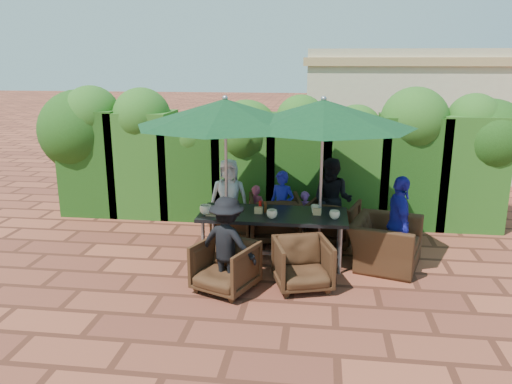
# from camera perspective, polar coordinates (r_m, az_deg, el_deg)

# --- Properties ---
(ground) EXTENTS (80.00, 80.00, 0.00)m
(ground) POSITION_cam_1_polar(r_m,az_deg,el_deg) (7.46, 0.15, -8.35)
(ground) COLOR brown
(ground) RESTS_ON ground
(dining_table) EXTENTS (2.17, 0.90, 0.75)m
(dining_table) POSITION_cam_1_polar(r_m,az_deg,el_deg) (7.39, 1.97, -3.01)
(dining_table) COLOR black
(dining_table) RESTS_ON ground
(umbrella_left) EXTENTS (2.61, 2.61, 2.46)m
(umbrella_left) POSITION_cam_1_polar(r_m,az_deg,el_deg) (7.20, -3.54, 9.03)
(umbrella_left) COLOR gray
(umbrella_left) RESTS_ON ground
(umbrella_right) EXTENTS (2.61, 2.61, 2.46)m
(umbrella_right) POSITION_cam_1_polar(r_m,az_deg,el_deg) (7.11, 7.70, 8.85)
(umbrella_right) COLOR gray
(umbrella_right) RESTS_ON ground
(chair_far_left) EXTENTS (0.74, 0.71, 0.69)m
(chair_far_left) POSITION_cam_1_polar(r_m,az_deg,el_deg) (8.51, -2.43, -2.91)
(chair_far_left) COLOR black
(chair_far_left) RESTS_ON ground
(chair_far_mid) EXTENTS (0.95, 0.91, 0.85)m
(chair_far_mid) POSITION_cam_1_polar(r_m,az_deg,el_deg) (8.32, 2.14, -2.76)
(chair_far_mid) COLOR black
(chair_far_mid) RESTS_ON ground
(chair_far_right) EXTENTS (0.93, 0.90, 0.78)m
(chair_far_right) POSITION_cam_1_polar(r_m,az_deg,el_deg) (8.35, 8.78, -3.10)
(chair_far_right) COLOR black
(chair_far_right) RESTS_ON ground
(chair_near_left) EXTENTS (0.91, 0.89, 0.73)m
(chair_near_left) POSITION_cam_1_polar(r_m,az_deg,el_deg) (6.58, -3.54, -8.23)
(chair_near_left) COLOR black
(chair_near_left) RESTS_ON ground
(chair_near_right) EXTENTS (0.87, 0.84, 0.73)m
(chair_near_right) POSITION_cam_1_polar(r_m,az_deg,el_deg) (6.67, 5.35, -7.93)
(chair_near_right) COLOR black
(chair_near_right) RESTS_ON ground
(chair_end_right) EXTENTS (0.97, 1.22, 0.93)m
(chair_end_right) POSITION_cam_1_polar(r_m,az_deg,el_deg) (7.54, 14.58, -4.82)
(chair_end_right) COLOR black
(chair_end_right) RESTS_ON ground
(adult_far_left) EXTENTS (0.68, 0.43, 1.34)m
(adult_far_left) POSITION_cam_1_polar(r_m,az_deg,el_deg) (8.48, -3.11, -0.68)
(adult_far_left) COLOR silver
(adult_far_left) RESTS_ON ground
(adult_far_mid) EXTENTS (0.53, 0.48, 1.20)m
(adult_far_mid) POSITION_cam_1_polar(r_m,az_deg,el_deg) (8.22, 2.95, -1.72)
(adult_far_mid) COLOR #1D1E9D
(adult_far_mid) RESTS_ON ground
(adult_far_right) EXTENTS (0.77, 0.60, 1.40)m
(adult_far_right) POSITION_cam_1_polar(r_m,az_deg,el_deg) (8.33, 8.72, -0.93)
(adult_far_right) COLOR black
(adult_far_right) RESTS_ON ground
(adult_near_left) EXTENTS (0.88, 0.61, 1.26)m
(adult_near_left) POSITION_cam_1_polar(r_m,az_deg,el_deg) (6.53, -3.30, -5.92)
(adult_near_left) COLOR black
(adult_near_left) RESTS_ON ground
(adult_end_right) EXTENTS (0.48, 0.85, 1.38)m
(adult_end_right) POSITION_cam_1_polar(r_m,az_deg,el_deg) (7.37, 16.00, -3.51)
(adult_end_right) COLOR #1D1E9D
(adult_end_right) RESTS_ON ground
(child_left) EXTENTS (0.39, 0.35, 0.90)m
(child_left) POSITION_cam_1_polar(r_m,az_deg,el_deg) (8.48, -0.03, -2.24)
(child_left) COLOR #C1445F
(child_left) RESTS_ON ground
(child_right) EXTENTS (0.31, 0.25, 0.84)m
(child_right) POSITION_cam_1_polar(r_m,az_deg,el_deg) (8.36, 5.61, -2.77)
(child_right) COLOR purple
(child_right) RESTS_ON ground
(pedestrian_a) EXTENTS (1.84, 0.95, 1.88)m
(pedestrian_a) POSITION_cam_1_polar(r_m,az_deg,el_deg) (11.13, 9.75, 4.28)
(pedestrian_a) COLOR green
(pedestrian_a) RESTS_ON ground
(pedestrian_b) EXTENTS (1.01, 0.89, 1.80)m
(pedestrian_b) POSITION_cam_1_polar(r_m,az_deg,el_deg) (11.39, 16.38, 3.92)
(pedestrian_b) COLOR #C1445F
(pedestrian_b) RESTS_ON ground
(pedestrian_c) EXTENTS (1.32, 0.83, 1.91)m
(pedestrian_c) POSITION_cam_1_polar(r_m,az_deg,el_deg) (11.70, 21.29, 4.07)
(pedestrian_c) COLOR gray
(pedestrian_c) RESTS_ON ground
(cup_a) EXTENTS (0.18, 0.18, 0.14)m
(cup_a) POSITION_cam_1_polar(r_m,az_deg,el_deg) (7.34, -5.75, -2.02)
(cup_a) COLOR beige
(cup_a) RESTS_ON dining_table
(cup_b) EXTENTS (0.13, 0.13, 0.12)m
(cup_b) POSITION_cam_1_polar(r_m,az_deg,el_deg) (7.49, -3.04, -1.68)
(cup_b) COLOR beige
(cup_b) RESTS_ON dining_table
(cup_c) EXTENTS (0.16, 0.16, 0.12)m
(cup_c) POSITION_cam_1_polar(r_m,az_deg,el_deg) (7.13, 1.83, -2.52)
(cup_c) COLOR beige
(cup_c) RESTS_ON dining_table
(cup_d) EXTENTS (0.13, 0.13, 0.12)m
(cup_d) POSITION_cam_1_polar(r_m,az_deg,el_deg) (7.41, 6.75, -1.95)
(cup_d) COLOR beige
(cup_d) RESTS_ON dining_table
(cup_e) EXTENTS (0.15, 0.15, 0.12)m
(cup_e) POSITION_cam_1_polar(r_m,az_deg,el_deg) (7.19, 8.98, -2.58)
(cup_e) COLOR beige
(cup_e) RESTS_ON dining_table
(ketchup_bottle) EXTENTS (0.04, 0.04, 0.17)m
(ketchup_bottle) POSITION_cam_1_polar(r_m,az_deg,el_deg) (7.42, 0.48, -1.63)
(ketchup_bottle) COLOR #B20C0A
(ketchup_bottle) RESTS_ON dining_table
(sauce_bottle) EXTENTS (0.04, 0.04, 0.17)m
(sauce_bottle) POSITION_cam_1_polar(r_m,az_deg,el_deg) (7.39, 1.09, -1.71)
(sauce_bottle) COLOR #4C230C
(sauce_bottle) RESTS_ON dining_table
(serving_tray) EXTENTS (0.35, 0.25, 0.02)m
(serving_tray) POSITION_cam_1_polar(r_m,az_deg,el_deg) (7.34, -4.23, -2.48)
(serving_tray) COLOR #987049
(serving_tray) RESTS_ON dining_table
(number_block_left) EXTENTS (0.12, 0.06, 0.10)m
(number_block_left) POSITION_cam_1_polar(r_m,az_deg,el_deg) (7.34, 0.29, -2.10)
(number_block_left) COLOR tan
(number_block_left) RESTS_ON dining_table
(number_block_right) EXTENTS (0.12, 0.06, 0.10)m
(number_block_right) POSITION_cam_1_polar(r_m,az_deg,el_deg) (7.33, 6.99, -2.24)
(number_block_right) COLOR tan
(number_block_right) RESTS_ON dining_table
(hedge_wall) EXTENTS (9.10, 1.60, 2.50)m
(hedge_wall) POSITION_cam_1_polar(r_m,az_deg,el_deg) (9.33, 0.81, 4.95)
(hedge_wall) COLOR black
(hedge_wall) RESTS_ON ground
(building) EXTENTS (6.20, 3.08, 3.20)m
(building) POSITION_cam_1_polar(r_m,az_deg,el_deg) (14.11, 18.39, 8.69)
(building) COLOR beige
(building) RESTS_ON ground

